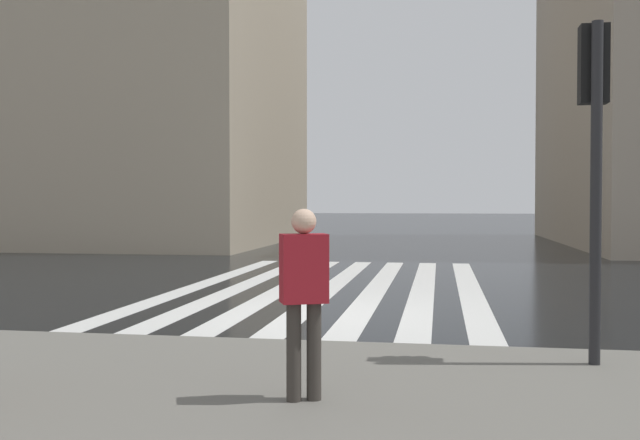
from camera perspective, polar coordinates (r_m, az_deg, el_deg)
The scene contains 4 objects.
ground_plane at distance 12.13m, azimuth 0.31°, elevation -7.52°, with size 220.00×220.00×0.00m, color black.
zebra_crossing at distance 16.11m, azimuth 1.03°, elevation -5.28°, with size 13.00×6.50×0.01m.
traffic_signal_post at distance 8.34m, azimuth 20.98°, elevation 7.50°, with size 0.44×0.30×3.66m.
pedestrian_by_billboard at distance 6.28m, azimuth -1.29°, elevation -5.43°, with size 0.37×0.46×1.68m.
Camera 1 is at (-11.83, -1.91, 1.89)m, focal length 40.25 mm.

